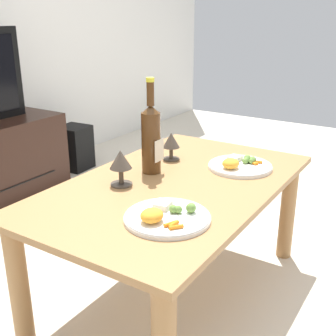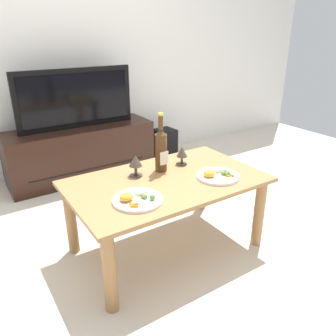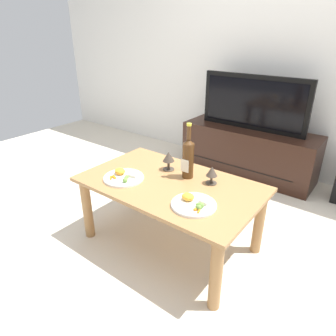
{
  "view_description": "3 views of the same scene",
  "coord_description": "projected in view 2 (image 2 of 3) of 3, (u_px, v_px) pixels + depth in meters",
  "views": [
    {
      "loc": [
        -1.32,
        -0.81,
        1.12
      ],
      "look_at": [
        0.0,
        0.03,
        0.55
      ],
      "focal_mm": 46.31,
      "sensor_mm": 36.0,
      "label": 1
    },
    {
      "loc": [
        -1.02,
        -1.58,
        1.36
      ],
      "look_at": [
        0.03,
        0.04,
        0.56
      ],
      "focal_mm": 35.8,
      "sensor_mm": 36.0,
      "label": 2
    },
    {
      "loc": [
        1.06,
        -1.41,
        1.43
      ],
      "look_at": [
        -0.04,
        0.03,
        0.59
      ],
      "focal_mm": 31.98,
      "sensor_mm": 36.0,
      "label": 3
    }
  ],
  "objects": [
    {
      "name": "ground_plane",
      "position": [
        167.0,
        247.0,
        2.26
      ],
      "size": [
        6.4,
        6.4,
        0.0
      ],
      "primitive_type": "plane",
      "color": "beige"
    },
    {
      "name": "back_wall",
      "position": [
        64.0,
        35.0,
        3.11
      ],
      "size": [
        6.4,
        0.1,
        2.6
      ],
      "primitive_type": "cube",
      "color": "silver",
      "rests_on": "ground_plane"
    },
    {
      "name": "dining_table",
      "position": [
        167.0,
        192.0,
        2.1
      ],
      "size": [
        1.2,
        0.73,
        0.5
      ],
      "color": "#9E7042",
      "rests_on": "ground_plane"
    },
    {
      "name": "tv_stand",
      "position": [
        81.0,
        152.0,
        3.25
      ],
      "size": [
        1.38,
        0.45,
        0.5
      ],
      "color": "black",
      "rests_on": "ground_plane"
    },
    {
      "name": "tv_screen",
      "position": [
        76.0,
        99.0,
        3.04
      ],
      "size": [
        1.08,
        0.05,
        0.54
      ],
      "color": "black",
      "rests_on": "tv_stand"
    },
    {
      "name": "floor_speaker",
      "position": [
        165.0,
        143.0,
        3.76
      ],
      "size": [
        0.22,
        0.22,
        0.33
      ],
      "primitive_type": "cube",
      "rotation": [
        0.0,
        0.0,
        0.06
      ],
      "color": "black",
      "rests_on": "ground_plane"
    },
    {
      "name": "wine_bottle",
      "position": [
        161.0,
        149.0,
        2.14
      ],
      "size": [
        0.08,
        0.08,
        0.38
      ],
      "color": "#4C2D14",
      "rests_on": "dining_table"
    },
    {
      "name": "goblet_left",
      "position": [
        135.0,
        162.0,
        2.09
      ],
      "size": [
        0.08,
        0.08,
        0.14
      ],
      "color": "#473D33",
      "rests_on": "dining_table"
    },
    {
      "name": "goblet_right",
      "position": [
        182.0,
        153.0,
        2.27
      ],
      "size": [
        0.08,
        0.08,
        0.12
      ],
      "color": "#473D33",
      "rests_on": "dining_table"
    },
    {
      "name": "dinner_plate_left",
      "position": [
        137.0,
        199.0,
        1.8
      ],
      "size": [
        0.28,
        0.28,
        0.05
      ],
      "color": "white",
      "rests_on": "dining_table"
    },
    {
      "name": "dinner_plate_right",
      "position": [
        217.0,
        175.0,
        2.09
      ],
      "size": [
        0.27,
        0.27,
        0.05
      ],
      "color": "white",
      "rests_on": "dining_table"
    }
  ]
}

